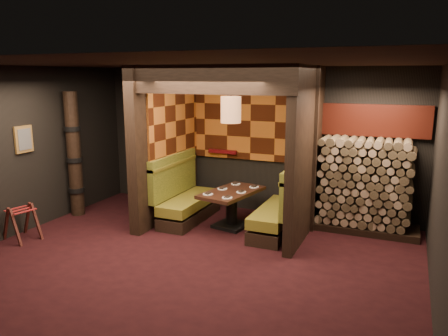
% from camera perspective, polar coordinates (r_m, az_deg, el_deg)
% --- Properties ---
extents(floor, '(6.50, 5.50, 0.02)m').
position_cam_1_polar(floor, '(6.64, -4.51, -12.03)').
color(floor, black).
rests_on(floor, ground).
extents(ceiling, '(6.50, 5.50, 0.02)m').
position_cam_1_polar(ceiling, '(6.07, -4.96, 13.57)').
color(ceiling, black).
rests_on(ceiling, ground).
extents(wall_back, '(6.50, 0.02, 2.85)m').
position_cam_1_polar(wall_back, '(8.69, 3.79, 3.62)').
color(wall_back, black).
rests_on(wall_back, ground).
extents(wall_front, '(6.50, 0.02, 2.85)m').
position_cam_1_polar(wall_front, '(4.05, -23.34, -7.21)').
color(wall_front, black).
rests_on(wall_front, ground).
extents(wall_left, '(0.02, 5.50, 2.85)m').
position_cam_1_polar(wall_left, '(8.22, -25.29, 2.00)').
color(wall_left, black).
rests_on(wall_left, ground).
extents(wall_right, '(0.02, 5.50, 2.85)m').
position_cam_1_polar(wall_right, '(5.52, 26.82, -2.56)').
color(wall_right, black).
rests_on(wall_right, ground).
extents(partition_left, '(0.20, 2.20, 2.85)m').
position_cam_1_polar(partition_left, '(8.26, -7.69, 3.10)').
color(partition_left, black).
rests_on(partition_left, floor).
extents(partition_right, '(0.15, 2.10, 2.85)m').
position_cam_1_polar(partition_right, '(7.33, 10.63, 1.87)').
color(partition_right, black).
rests_on(partition_right, floor).
extents(header_beam, '(2.85, 0.18, 0.44)m').
position_cam_1_polar(header_beam, '(6.70, -2.25, 11.49)').
color(header_beam, black).
rests_on(header_beam, partition_left).
extents(tapa_back_panel, '(2.40, 0.06, 1.55)m').
position_cam_1_polar(tapa_back_panel, '(8.61, 3.55, 6.19)').
color(tapa_back_panel, '#AF5C1D').
rests_on(tapa_back_panel, wall_back).
extents(tapa_side_panel, '(0.04, 1.85, 1.45)m').
position_cam_1_polar(tapa_side_panel, '(8.30, -6.44, 6.13)').
color(tapa_side_panel, '#AF5C1D').
rests_on(tapa_side_panel, partition_left).
extents(lacquer_shelf, '(0.60, 0.12, 0.07)m').
position_cam_1_polar(lacquer_shelf, '(8.85, -0.14, 2.18)').
color(lacquer_shelf, '#54090E').
rests_on(lacquer_shelf, wall_back).
extents(booth_bench_left, '(0.68, 1.60, 1.14)m').
position_cam_1_polar(booth_bench_left, '(8.30, -5.18, -4.06)').
color(booth_bench_left, black).
rests_on(booth_bench_left, floor).
extents(booth_bench_right, '(0.68, 1.60, 1.14)m').
position_cam_1_polar(booth_bench_right, '(7.62, 7.54, -5.60)').
color(booth_bench_right, black).
rests_on(booth_bench_right, floor).
extents(dining_table, '(0.94, 1.39, 0.68)m').
position_cam_1_polar(dining_table, '(7.85, 1.00, -4.63)').
color(dining_table, black).
rests_on(dining_table, floor).
extents(place_settings, '(0.75, 1.12, 0.03)m').
position_cam_1_polar(place_settings, '(7.78, 1.01, -2.91)').
color(place_settings, white).
rests_on(place_settings, dining_table).
extents(pendant_lamp, '(0.35, 0.35, 0.96)m').
position_cam_1_polar(pendant_lamp, '(7.50, 0.91, 7.64)').
color(pendant_lamp, '#AA6F44').
rests_on(pendant_lamp, ceiling).
extents(framed_picture, '(0.05, 0.36, 0.46)m').
position_cam_1_polar(framed_picture, '(8.22, -24.69, 3.43)').
color(framed_picture, olive).
rests_on(framed_picture, wall_left).
extents(luggage_rack, '(0.66, 0.53, 0.63)m').
position_cam_1_polar(luggage_rack, '(8.04, -24.94, -6.33)').
color(luggage_rack, '#401712').
rests_on(luggage_rack, floor).
extents(totem_column, '(0.31, 0.31, 2.40)m').
position_cam_1_polar(totem_column, '(8.87, -18.98, 1.59)').
color(totem_column, black).
rests_on(totem_column, floor).
extents(firewood_stack, '(1.73, 0.70, 1.64)m').
position_cam_1_polar(firewood_stack, '(7.95, 18.44, -2.23)').
color(firewood_stack, black).
rests_on(firewood_stack, floor).
extents(mosaic_header, '(1.83, 0.10, 0.56)m').
position_cam_1_polar(mosaic_header, '(8.09, 19.16, 5.88)').
color(mosaic_header, maroon).
rests_on(mosaic_header, wall_back).
extents(bay_front_post, '(0.08, 0.08, 2.85)m').
position_cam_1_polar(bay_front_post, '(7.57, 11.73, 2.13)').
color(bay_front_post, black).
rests_on(bay_front_post, floor).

